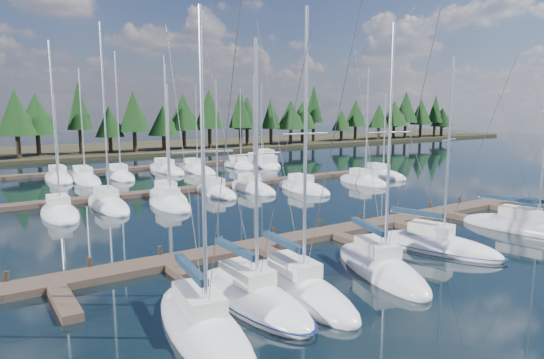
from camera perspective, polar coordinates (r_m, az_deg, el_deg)
ground at (r=44.35m, az=-3.25°, el=-3.10°), size 260.00×260.00×0.00m
far_shore at (r=100.44m, az=-20.51°, el=3.22°), size 220.00×30.00×0.60m
main_dock at (r=34.19m, az=7.37°, el=-6.43°), size 44.00×6.13×0.90m
back_docks at (r=61.84m, az=-12.29°, el=0.30°), size 50.00×21.80×0.40m
front_sailboat_0 at (r=20.60m, az=-8.15°, el=-16.80°), size 3.72×9.50×13.49m
front_sailboat_1 at (r=23.24m, az=-2.42°, el=-13.67°), size 3.21×9.05×12.75m
front_sailboat_2 at (r=24.26m, az=3.13°, el=-12.63°), size 3.29×9.16×14.25m
front_sailboat_3 at (r=27.73m, az=12.61°, el=-10.05°), size 5.03×9.22×14.04m
front_sailboat_4 at (r=32.70m, az=18.75°, el=-7.40°), size 4.99×8.87×12.78m
front_sailboat_5 at (r=39.92m, az=28.04°, el=-5.05°), size 4.66×10.20×15.81m
back_sailboat_rows at (r=57.56m, az=-11.43°, el=-0.23°), size 47.27×32.37×16.84m
motor_yacht_right at (r=71.63m, az=-0.80°, el=1.88°), size 4.88×9.11×4.33m
tree_line at (r=90.07m, az=-20.81°, el=7.08°), size 184.75×11.44×13.91m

